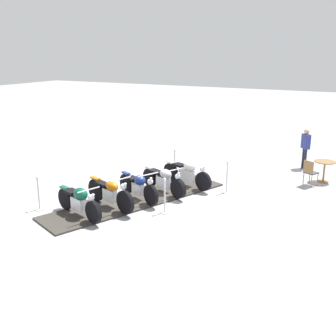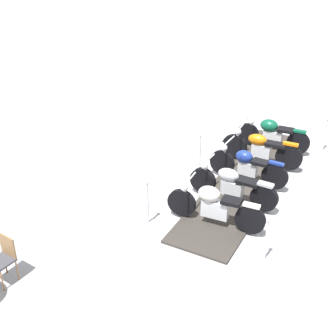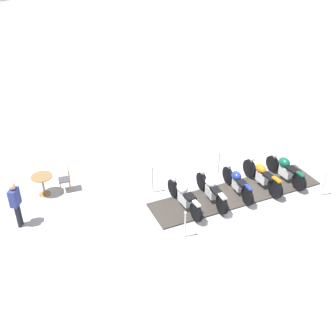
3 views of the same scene
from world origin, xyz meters
name	(u,v)px [view 3 (image 3 of 3)]	position (x,y,z in m)	size (l,w,h in m)	color
ground_plane	(236,194)	(0.00, 0.00, 0.00)	(80.00, 80.00, 0.00)	#B2B2B7
display_platform	(236,194)	(0.00, 0.00, 0.03)	(6.41, 1.48, 0.06)	#38332D
motorcycle_forest	(285,169)	(-1.96, 0.75, 0.53)	(0.89, 2.04, 0.95)	black
motorcycle_copper	(262,175)	(-0.98, 0.37, 0.52)	(0.93, 2.13, 1.04)	black
motorcycle_navy	(237,182)	(-0.02, -0.03, 0.51)	(1.07, 1.93, 0.98)	black
motorcycle_chrome	(211,190)	(0.97, -0.42, 0.49)	(1.07, 2.06, 0.95)	black
motorcycle_cream	(184,195)	(1.94, -0.83, 0.54)	(0.96, 2.15, 0.96)	black
stanchion_left_rear	(185,229)	(3.02, 0.21, 0.35)	(0.30, 0.30, 1.02)	silver
stanchion_left_front	(323,188)	(-2.03, 2.25, 0.34)	(0.33, 0.33, 1.06)	silver
stanchion_right_mid	(218,168)	(-0.49, -1.23, 0.36)	(0.32, 0.32, 1.09)	silver
stanchion_right_rear	(152,185)	(2.03, -2.25, 0.35)	(0.34, 0.34, 1.11)	silver
cafe_table	(42,181)	(4.81, -4.98, 0.59)	(0.75, 0.75, 0.78)	olive
cafe_chair_near_table	(66,178)	(4.08, -4.60, 0.54)	(0.54, 0.54, 0.93)	olive
bystander_person	(15,201)	(6.29, -4.02, 0.98)	(0.45, 0.41, 1.64)	#23232D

